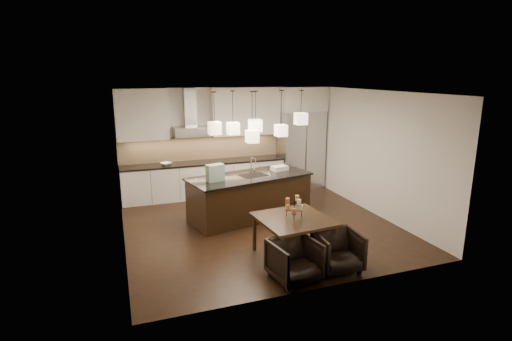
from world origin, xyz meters
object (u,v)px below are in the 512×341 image
object	(u,v)px
armchair_left	(294,260)
dining_table	(293,237)
armchair_right	(338,251)
island_body	(250,197)
refrigerator	(300,150)

from	to	relation	value
armchair_left	dining_table	bearing A→B (deg)	57.35
armchair_left	armchair_right	bearing A→B (deg)	-3.89
island_body	armchair_left	bearing A→B (deg)	-107.30
island_body	armchair_right	bearing A→B (deg)	-90.99
armchair_left	armchair_right	world-z (taller)	same
dining_table	armchair_left	size ratio (longest dim) A/B	1.67
refrigerator	armchair_right	bearing A→B (deg)	-108.50
dining_table	armchair_left	xyz separation A→B (m)	(-0.33, -0.75, -0.03)
armchair_right	dining_table	bearing A→B (deg)	129.12
refrigerator	island_body	world-z (taller)	refrigerator
refrigerator	dining_table	distance (m)	4.55
island_body	armchair_left	distance (m)	2.90
refrigerator	island_body	xyz separation A→B (m)	(-2.14, -1.86, -0.61)
dining_table	armchair_left	bearing A→B (deg)	-118.76
dining_table	armchair_right	world-z (taller)	dining_table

